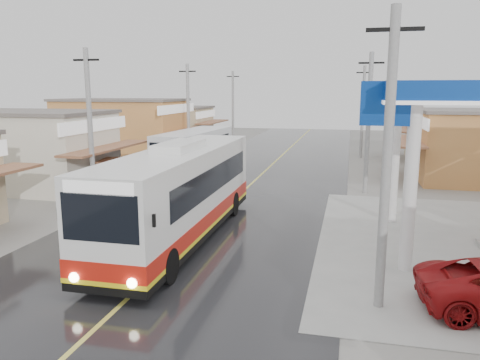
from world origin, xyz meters
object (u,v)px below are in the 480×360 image
at_px(coach_bus, 181,193).
at_px(second_bus, 195,151).
at_px(tricycle_near, 114,173).
at_px(cyclist, 162,188).

distance_m(coach_bus, second_bus, 14.66).
bearing_deg(tricycle_near, coach_bus, -59.12).
height_order(second_bus, cyclist, second_bus).
bearing_deg(tricycle_near, cyclist, -34.21).
bearing_deg(cyclist, tricycle_near, 145.65).
relative_size(second_bus, tricycle_near, 3.74).
bearing_deg(coach_bus, tricycle_near, 132.54).
bearing_deg(second_bus, coach_bus, -69.69).
height_order(coach_bus, tricycle_near, coach_bus).
relative_size(second_bus, cyclist, 4.87).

